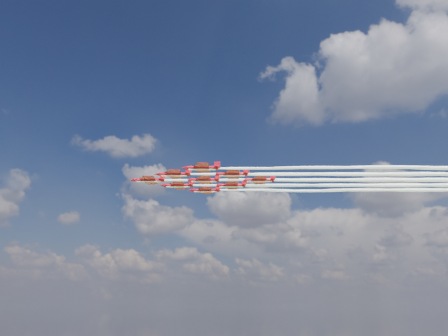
# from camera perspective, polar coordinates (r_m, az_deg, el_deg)

# --- Properties ---
(jet_lead) EXTENTS (136.12, 92.96, 3.09)m
(jet_lead) POSITION_cam_1_polar(r_m,az_deg,el_deg) (159.87, 18.67, -1.50)
(jet_lead) COLOR #A20917
(jet_row2_port) EXTENTS (136.12, 92.96, 3.09)m
(jet_row2_port) POSITION_cam_1_polar(r_m,az_deg,el_deg) (157.00, 22.77, -0.75)
(jet_row2_port) COLOR #A20917
(jet_row2_starb) EXTENTS (136.12, 92.96, 3.09)m
(jet_row2_starb) POSITION_cam_1_polar(r_m,az_deg,el_deg) (169.45, 21.03, -2.13)
(jet_row2_starb) COLOR #A20917
(jet_row3_port) EXTENTS (136.12, 92.96, 3.09)m
(jet_row3_port) POSITION_cam_1_polar(r_m,az_deg,el_deg) (154.99, 27.00, 0.03)
(jet_row3_port) COLOR #A20917
(jet_row3_centre) EXTENTS (136.12, 92.96, 3.09)m
(jet_row3_centre) POSITION_cam_1_polar(r_m,az_deg,el_deg) (167.01, 24.93, -1.43)
(jet_row3_centre) COLOR #A20917
(jet_row3_starb) EXTENTS (136.12, 92.96, 3.09)m
(jet_row3_starb) POSITION_cam_1_polar(r_m,az_deg,el_deg) (179.31, 23.14, -2.69)
(jet_row3_starb) COLOR #A20917
(jet_row4_starb) EXTENTS (136.12, 92.96, 3.09)m
(jet_row4_starb) POSITION_cam_1_polar(r_m,az_deg,el_deg) (177.25, 26.85, -2.03)
(jet_row4_starb) COLOR #A20917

